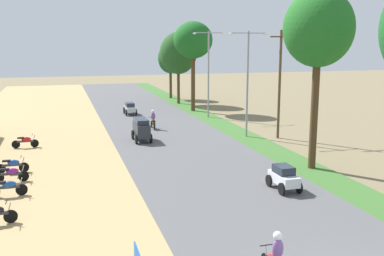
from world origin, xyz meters
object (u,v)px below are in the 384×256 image
median_tree_third (193,41)px  parked_motorbike_fifth (26,141)px  car_sedan_silver (130,108)px  median_tree_second (318,30)px  utility_pole_near (280,83)px  median_tree_fourth (178,53)px  median_tree_fifth (170,58)px  parked_motorbike_second (8,187)px  car_van_charcoal (141,128)px  parked_motorbike_fourth (13,164)px  streetlamp_mid (208,69)px  motorbike_ahead_third (153,120)px  streetlamp_near (248,77)px  parked_motorbike_third (11,173)px  car_hatchback_white (284,177)px

median_tree_third → parked_motorbike_fifth: bearing=-140.5°
car_sedan_silver → median_tree_third: bearing=5.7°
median_tree_second → utility_pole_near: 9.42m
median_tree_third → median_tree_fourth: size_ratio=1.11×
median_tree_third → car_sedan_silver: 9.61m
median_tree_fourth → median_tree_fifth: size_ratio=1.18×
parked_motorbike_fifth → median_tree_fourth: (16.01, 19.30, 5.44)m
median_tree_fifth → utility_pole_near: bearing=-85.2°
median_tree_fifth → parked_motorbike_second: bearing=-115.1°
parked_motorbike_second → car_sedan_silver: (9.28, 23.03, 0.19)m
parked_motorbike_second → median_tree_fifth: bearing=64.9°
parked_motorbike_fifth → car_van_charcoal: car_van_charcoal is taller
parked_motorbike_fourth → streetlamp_mid: streetlamp_mid is taller
median_tree_second → car_van_charcoal: (-8.35, 9.95, -6.98)m
motorbike_ahead_third → median_tree_third: bearing=55.6°
parked_motorbike_fourth → median_tree_second: size_ratio=0.18×
median_tree_fifth → streetlamp_near: 25.31m
parked_motorbike_second → car_van_charcoal: size_ratio=0.75×
parked_motorbike_third → median_tree_fifth: 37.00m
parked_motorbike_fourth → motorbike_ahead_third: bearing=46.1°
parked_motorbike_third → streetlamp_near: size_ratio=0.22×
parked_motorbike_fourth → streetlamp_mid: 22.93m
parked_motorbike_fourth → median_tree_fifth: (16.61, 30.97, 4.64)m
parked_motorbike_fourth → motorbike_ahead_third: size_ratio=1.00×
car_van_charcoal → median_tree_second: bearing=-50.0°
parked_motorbike_fifth → car_van_charcoal: size_ratio=0.75×
parked_motorbike_fourth → car_van_charcoal: (8.42, 6.18, 0.47)m
streetlamp_mid → car_van_charcoal: 12.77m
parked_motorbike_third → motorbike_ahead_third: size_ratio=1.00×
median_tree_third → streetlamp_mid: bearing=-86.2°
streetlamp_mid → car_van_charcoal: (-8.18, -9.05, -3.77)m
parked_motorbike_third → median_tree_fourth: size_ratio=0.21×
parked_motorbike_second → parked_motorbike_third: bearing=91.7°
parked_motorbike_fifth → parked_motorbike_second: bearing=-90.6°
median_tree_fifth → car_van_charcoal: (-8.20, -24.78, -4.17)m
parked_motorbike_third → median_tree_fourth: median_tree_fourth is taller
parked_motorbike_second → streetlamp_near: streetlamp_near is taller
motorbike_ahead_third → car_sedan_silver: bearing=94.9°
parked_motorbike_third → streetlamp_mid: size_ratio=0.22×
parked_motorbike_fourth → car_hatchback_white: (13.28, -6.97, 0.19)m
parked_motorbike_third → motorbike_ahead_third: 15.96m
median_tree_second → car_hatchback_white: median_tree_second is taller
parked_motorbike_third → car_sedan_silver: size_ratio=0.80×
parked_motorbike_fourth → median_tree_second: 18.73m
median_tree_second → car_van_charcoal: median_tree_second is taller
parked_motorbike_fourth → streetlamp_near: (16.60, 5.66, 4.15)m
median_tree_second → median_tree_third: 23.34m
utility_pole_near → motorbike_ahead_third: (-8.64, 5.92, -3.44)m
streetlamp_mid → utility_pole_near: 10.83m
parked_motorbike_second → parked_motorbike_fourth: size_ratio=1.00×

